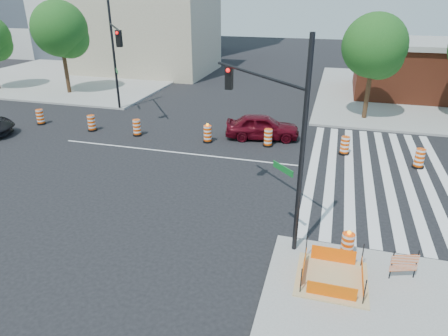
% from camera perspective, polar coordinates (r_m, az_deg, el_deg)
% --- Properties ---
extents(ground, '(120.00, 120.00, 0.00)m').
position_cam_1_polar(ground, '(22.95, -7.11, 2.26)').
color(ground, black).
rests_on(ground, ground).
extents(sidewalk_nw, '(22.00, 22.00, 0.15)m').
position_cam_1_polar(sidewalk_nw, '(46.71, -19.59, 12.46)').
color(sidewalk_nw, gray).
rests_on(sidewalk_nw, ground).
extents(crosswalk_east, '(6.75, 13.50, 0.01)m').
position_cam_1_polar(crosswalk_east, '(21.48, 21.02, -0.82)').
color(crosswalk_east, silver).
rests_on(crosswalk_east, ground).
extents(lane_centerline, '(14.00, 0.12, 0.01)m').
position_cam_1_polar(lane_centerline, '(22.95, -7.11, 2.27)').
color(lane_centerline, silver).
rests_on(lane_centerline, ground).
extents(excavation_pit, '(2.20, 2.20, 0.90)m').
position_cam_1_polar(excavation_pit, '(13.44, 15.13, -14.87)').
color(excavation_pit, tan).
rests_on(excavation_pit, ground).
extents(beige_midrise, '(14.00, 10.00, 10.00)m').
position_cam_1_polar(beige_midrise, '(46.46, -11.10, 19.47)').
color(beige_midrise, tan).
rests_on(beige_midrise, ground).
extents(red_coupe, '(4.75, 2.60, 1.53)m').
position_cam_1_polar(red_coupe, '(24.81, 5.50, 5.91)').
color(red_coupe, '#4F0611').
rests_on(red_coupe, ground).
extents(signal_pole_se, '(3.98, 3.97, 7.27)m').
position_cam_1_polar(signal_pole_se, '(13.72, 7.28, 6.90)').
color(signal_pole_se, black).
rests_on(signal_pole_se, ground).
extents(signal_pole_nw, '(3.55, 4.95, 7.88)m').
position_cam_1_polar(signal_pole_nw, '(29.59, -15.30, 16.28)').
color(signal_pole_nw, black).
rests_on(signal_pole_nw, ground).
extents(pit_drum, '(0.53, 0.53, 1.04)m').
position_cam_1_polar(pit_drum, '(14.35, 17.20, -10.58)').
color(pit_drum, black).
rests_on(pit_drum, ground).
extents(barricade, '(0.84, 0.32, 1.03)m').
position_cam_1_polar(barricade, '(13.94, 24.36, -12.29)').
color(barricade, '#EF4905').
rests_on(barricade, ground).
extents(tree_north_b, '(4.57, 4.57, 7.77)m').
position_cam_1_polar(tree_north_b, '(37.70, -22.29, 17.53)').
color(tree_north_b, '#382314').
rests_on(tree_north_b, ground).
extents(tree_north_c, '(4.24, 4.24, 7.21)m').
position_cam_1_polar(tree_north_c, '(29.40, 20.72, 15.58)').
color(tree_north_c, '#382314').
rests_on(tree_north_c, ground).
extents(median_drum_0, '(0.60, 0.60, 1.02)m').
position_cam_1_polar(median_drum_0, '(30.25, -24.77, 6.58)').
color(median_drum_0, black).
rests_on(median_drum_0, ground).
extents(median_drum_1, '(0.60, 0.60, 1.02)m').
position_cam_1_polar(median_drum_1, '(27.59, -18.38, 6.04)').
color(median_drum_1, black).
rests_on(median_drum_1, ground).
extents(median_drum_2, '(0.60, 0.60, 1.02)m').
position_cam_1_polar(median_drum_2, '(25.90, -12.33, 5.59)').
color(median_drum_2, black).
rests_on(median_drum_2, ground).
extents(median_drum_3, '(0.60, 0.60, 1.18)m').
position_cam_1_polar(median_drum_3, '(24.20, -2.36, 4.84)').
color(median_drum_3, black).
rests_on(median_drum_3, ground).
extents(median_drum_4, '(0.60, 0.60, 1.02)m').
position_cam_1_polar(median_drum_4, '(23.69, 6.31, 4.25)').
color(median_drum_4, black).
rests_on(median_drum_4, ground).
extents(median_drum_5, '(0.60, 0.60, 1.02)m').
position_cam_1_polar(median_drum_5, '(23.35, 16.87, 3.02)').
color(median_drum_5, black).
rests_on(median_drum_5, ground).
extents(median_drum_6, '(0.60, 0.60, 1.02)m').
position_cam_1_polar(median_drum_6, '(22.96, 26.12, 1.16)').
color(median_drum_6, black).
rests_on(median_drum_6, ground).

